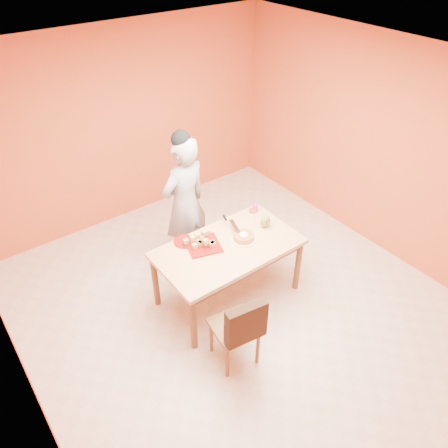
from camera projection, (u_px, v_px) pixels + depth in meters
floor at (237, 306)px, 5.12m from camera, size 5.00×5.00×0.00m
ceiling at (243, 74)px, 3.51m from camera, size 5.00×5.00×0.00m
wall_back at (125, 127)px, 5.92m from camera, size 4.50×0.00×4.50m
wall_left at (2, 315)px, 3.23m from camera, size 0.00×5.00×5.00m
wall_right at (381, 149)px, 5.40m from camera, size 0.00×5.00×5.00m
dining_table at (228, 253)px, 4.86m from camera, size 1.60×0.90×0.76m
dining_chair at (236, 326)px, 4.25m from camera, size 0.49×0.56×0.94m
pastry_pile at (203, 241)px, 4.77m from camera, size 0.32×0.32×0.10m
person at (185, 204)px, 5.26m from camera, size 0.70×0.51×1.76m
pastry_platter at (203, 245)px, 4.80m from camera, size 0.44×0.44×0.02m
red_dinner_plate at (185, 241)px, 4.86m from camera, size 0.26×0.26×0.01m
white_cake_plate at (244, 239)px, 4.90m from camera, size 0.33×0.33×0.01m
sponge_cake at (244, 237)px, 4.88m from camera, size 0.26×0.26×0.05m
cake_server at (235, 226)px, 4.98m from camera, size 0.13×0.27×0.01m
egg_ornament at (265, 221)px, 5.05m from camera, size 0.14×0.12×0.16m
magenta_glass at (255, 208)px, 5.33m from camera, size 0.07×0.07×0.09m
checker_tin at (253, 211)px, 5.34m from camera, size 0.12×0.12×0.03m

